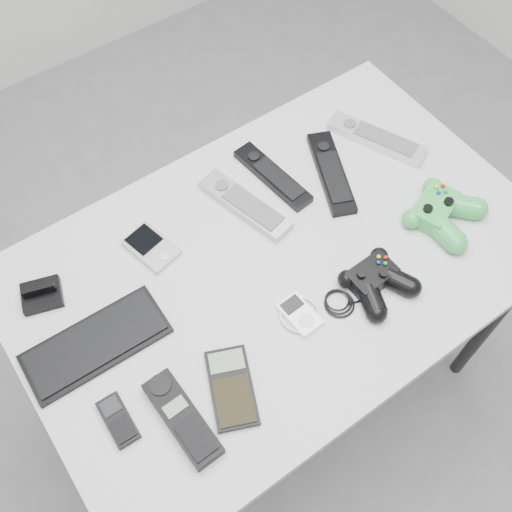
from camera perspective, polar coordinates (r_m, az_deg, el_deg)
floor at (r=1.90m, az=1.88°, el=-13.19°), size 3.50×3.50×0.00m
desk at (r=1.30m, az=2.15°, el=-1.75°), size 1.10×0.70×0.73m
pda_keyboard at (r=1.19m, az=-15.00°, el=-8.03°), size 0.28×0.12×0.02m
dock_bracket at (r=1.26m, az=-19.85°, el=-3.30°), size 0.09×0.09×0.04m
pda at (r=1.27m, az=-9.94°, el=0.86°), size 0.09×0.12×0.02m
remote_silver_a at (r=1.31m, az=-1.06°, el=4.96°), size 0.11×0.23×0.03m
remote_black_a at (r=1.36m, az=1.59°, el=7.68°), size 0.07×0.22×0.02m
remote_black_b at (r=1.38m, az=7.18°, el=7.94°), size 0.14×0.24×0.02m
remote_silver_b at (r=1.46m, az=11.40°, el=10.96°), size 0.15×0.24×0.02m
mobile_phone at (r=1.13m, az=-13.01°, el=-14.97°), size 0.05×0.10×0.02m
cordless_handset at (r=1.10m, az=-7.03°, el=-15.07°), size 0.06×0.18×0.03m
calculator at (r=1.12m, az=-2.35°, el=-12.40°), size 0.13×0.17×0.02m
mp3_player at (r=1.18m, az=4.19°, el=-5.57°), size 0.09×0.09×0.02m
controller_black at (r=1.22m, az=11.39°, el=-2.25°), size 0.23×0.15×0.05m
controller_green at (r=1.34m, az=17.25°, el=4.13°), size 0.20×0.21×0.05m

